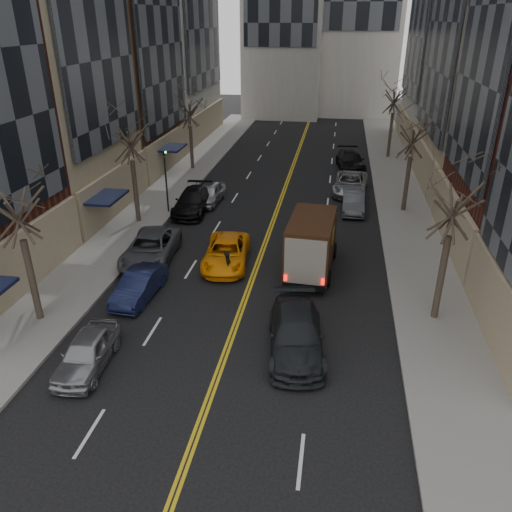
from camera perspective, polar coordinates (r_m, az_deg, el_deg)
The scene contains 22 objects.
ground at distance 16.01m, azimuth -9.52°, elevation -25.80°, with size 160.00×160.00×0.00m, color black.
sidewalk_left at distance 40.44m, azimuth -9.87°, elevation 7.54°, with size 4.00×66.00×0.15m, color slate.
sidewalk_right at distance 38.64m, azimuth 16.46°, elevation 5.99°, with size 4.00×66.00×0.15m, color slate.
tree_lf_near at distance 22.33m, azimuth -26.14°, elevation 6.95°, with size 3.20×3.20×8.41m.
tree_lf_mid at distance 32.44m, azimuth -14.41°, elevation 14.58°, with size 3.20×3.20×8.91m.
tree_lf_far at distance 44.60m, azimuth -7.69°, elevation 17.25°, with size 3.20×3.20×8.12m.
tree_rt_near at distance 21.68m, azimuth 22.12°, elevation 7.79°, with size 3.20×3.20×8.71m.
tree_rt_mid at distance 35.17m, azimuth 17.71°, elevation 14.29°, with size 3.20×3.20×8.32m.
tree_rt_far at distance 49.82m, azimuth 15.70°, elevation 18.28°, with size 3.20×3.20×9.11m.
traffic_signal at distance 34.61m, azimuth -10.29°, elevation 9.18°, with size 0.29×0.26×4.70m.
ups_truck at distance 26.52m, azimuth 6.40°, elevation 1.46°, with size 2.67×5.96×3.20m.
observer_sedan at distance 20.59m, azimuth 4.59°, elevation -8.87°, with size 2.89×5.64×1.57m.
taxi at distance 27.47m, azimuth -3.42°, elevation 0.37°, with size 2.31×5.02×1.39m, color #FF960A.
pedestrian at distance 25.94m, azimuth -3.21°, elevation -1.07°, with size 0.56×0.37×1.53m, color black.
parked_lf_a at distance 20.75m, azimuth -18.75°, elevation -10.39°, with size 1.61×4.00×1.36m, color #95969C.
parked_lf_b at distance 24.86m, azimuth -13.22°, elevation -3.29°, with size 1.41×4.04×1.33m, color #101534.
parked_lf_c at distance 28.40m, azimuth -11.96°, elevation 0.85°, with size 2.53×5.48×1.52m, color #4E5056.
parked_lf_d at distance 35.34m, azimuth -7.24°, elevation 6.24°, with size 2.16×5.32×1.55m, color black.
parked_lf_e at distance 36.94m, azimuth -5.35°, elevation 7.11°, with size 1.69×4.20×1.43m, color #9FA1A7.
parked_rt_a at distance 35.84m, azimuth 11.06°, elevation 6.11°, with size 1.47×4.23×1.39m, color #44464B.
parked_rt_b at distance 39.75m, azimuth 10.72°, elevation 8.17°, with size 2.48×5.37×1.49m, color #9C9DA3.
parked_rt_c at distance 46.07m, azimuth 10.76°, elevation 10.64°, with size 2.22×5.46×1.58m, color black.
Camera 1 is at (3.94, -9.26, 12.45)m, focal length 35.00 mm.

